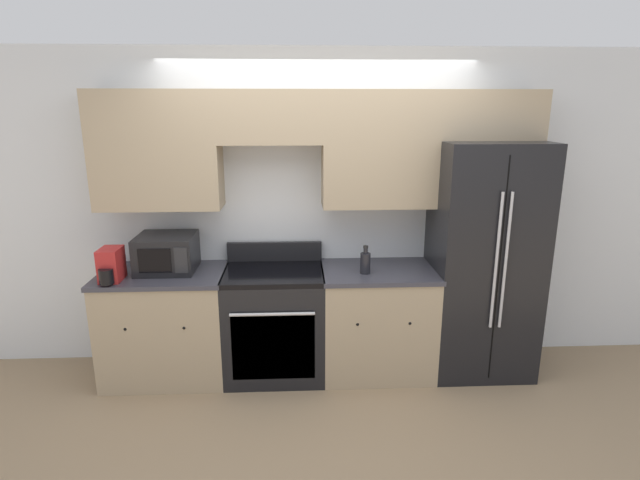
{
  "coord_description": "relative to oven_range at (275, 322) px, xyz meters",
  "views": [
    {
      "loc": [
        -0.18,
        -3.45,
        2.15
      ],
      "look_at": [
        0.0,
        0.31,
        1.14
      ],
      "focal_mm": 28.0,
      "sensor_mm": 36.0,
      "label": 1
    }
  ],
  "objects": [
    {
      "name": "electric_kettle",
      "position": [
        -1.2,
        -0.17,
        0.55
      ],
      "size": [
        0.15,
        0.27,
        0.25
      ],
      "color": "#B22323",
      "rests_on": "lower_cabinets_left"
    },
    {
      "name": "wall_back",
      "position": [
        0.39,
        0.27,
        1.08
      ],
      "size": [
        8.0,
        0.39,
        2.6
      ],
      "color": "silver",
      "rests_on": "ground_plane"
    },
    {
      "name": "microwave",
      "position": [
        -0.84,
        0.06,
        0.58
      ],
      "size": [
        0.44,
        0.41,
        0.29
      ],
      "color": "black",
      "rests_on": "lower_cabinets_left"
    },
    {
      "name": "refrigerator",
      "position": [
        1.69,
        0.04,
        0.5
      ],
      "size": [
        0.81,
        0.73,
        1.89
      ],
      "color": "black",
      "rests_on": "ground_plane"
    },
    {
      "name": "lower_cabinets_right",
      "position": [
        0.84,
        -0.0,
        -0.0
      ],
      "size": [
        0.91,
        0.64,
        0.89
      ],
      "color": "tan",
      "rests_on": "ground_plane"
    },
    {
      "name": "bottle",
      "position": [
        0.72,
        -0.08,
        0.53
      ],
      "size": [
        0.08,
        0.08,
        0.22
      ],
      "color": "black",
      "rests_on": "lower_cabinets_right"
    },
    {
      "name": "oven_range",
      "position": [
        0.0,
        0.0,
        0.0
      ],
      "size": [
        0.79,
        0.65,
        1.05
      ],
      "color": "black",
      "rests_on": "ground_plane"
    },
    {
      "name": "lower_cabinets_left",
      "position": [
        -0.87,
        -0.0,
        -0.0
      ],
      "size": [
        0.98,
        0.64,
        0.89
      ],
      "color": "tan",
      "rests_on": "ground_plane"
    },
    {
      "name": "ground_plane",
      "position": [
        0.37,
        -0.31,
        -0.45
      ],
      "size": [
        12.0,
        12.0,
        0.0
      ],
      "primitive_type": "plane",
      "color": "#937A5B"
    }
  ]
}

